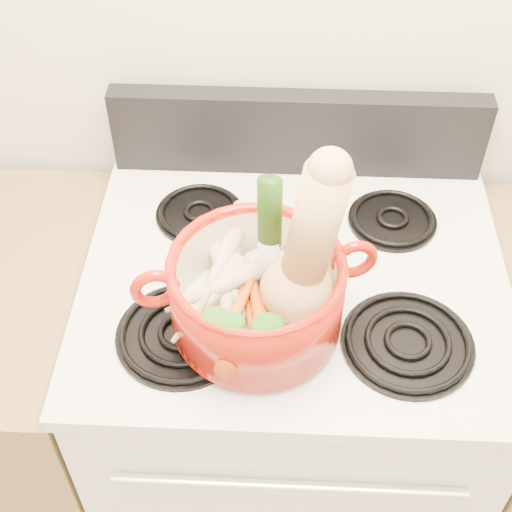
{
  "coord_description": "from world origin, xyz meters",
  "views": [
    {
      "loc": [
        -0.03,
        0.51,
        1.92
      ],
      "look_at": [
        -0.06,
        1.25,
        1.15
      ],
      "focal_mm": 50.0,
      "sensor_mm": 36.0,
      "label": 1
    }
  ],
  "objects_px": {
    "stove_body": "(287,412)",
    "leek": "(269,234)",
    "squash": "(306,247)",
    "dutch_oven": "(257,294)"
  },
  "relations": [
    {
      "from": "stove_body",
      "to": "squash",
      "type": "distance_m",
      "value": 0.7
    },
    {
      "from": "stove_body",
      "to": "leek",
      "type": "relative_size",
      "value": 3.62
    },
    {
      "from": "dutch_oven",
      "to": "squash",
      "type": "bearing_deg",
      "value": -12.88
    },
    {
      "from": "dutch_oven",
      "to": "squash",
      "type": "xyz_separation_m",
      "value": [
        0.07,
        0.0,
        0.11
      ]
    },
    {
      "from": "stove_body",
      "to": "squash",
      "type": "bearing_deg",
      "value": -85.71
    },
    {
      "from": "stove_body",
      "to": "dutch_oven",
      "type": "distance_m",
      "value": 0.6
    },
    {
      "from": "dutch_oven",
      "to": "leek",
      "type": "bearing_deg",
      "value": 57.3
    },
    {
      "from": "squash",
      "to": "leek",
      "type": "relative_size",
      "value": 1.2
    },
    {
      "from": "stove_body",
      "to": "dutch_oven",
      "type": "height_order",
      "value": "dutch_oven"
    },
    {
      "from": "squash",
      "to": "leek",
      "type": "height_order",
      "value": "squash"
    }
  ]
}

